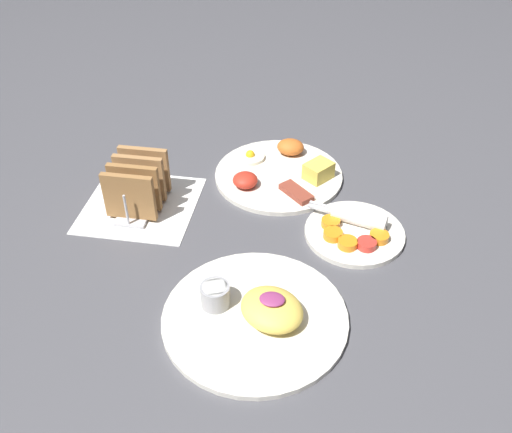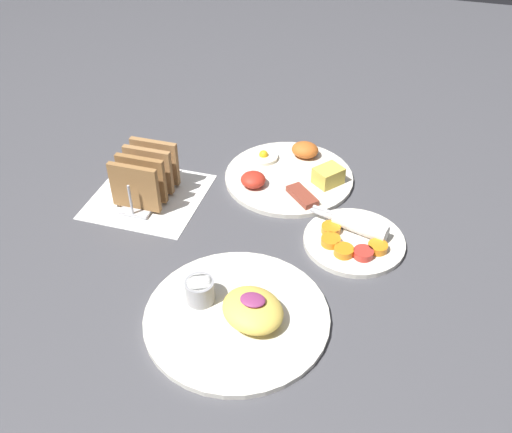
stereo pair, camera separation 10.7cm
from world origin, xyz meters
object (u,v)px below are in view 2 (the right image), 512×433
Objects in this scene: plate_foreground at (238,313)px; toast_rack at (146,176)px; plate_breakfast at (290,174)px; plate_condiments at (354,239)px.

toast_rack reaches higher than plate_foreground.
plate_breakfast is 1.84× the size of toast_rack.
plate_breakfast is 0.24m from plate_condiments.
plate_foreground is (0.01, -0.41, 0.00)m from plate_breakfast.
toast_rack is at bearing 176.86° from plate_condiments.
plate_foreground reaches higher than plate_breakfast.
plate_condiments is 0.63× the size of plate_foreground.
plate_condiments is 0.43m from toast_rack.
toast_rack is (-0.43, 0.02, 0.04)m from plate_condiments.
toast_rack reaches higher than plate_condiments.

